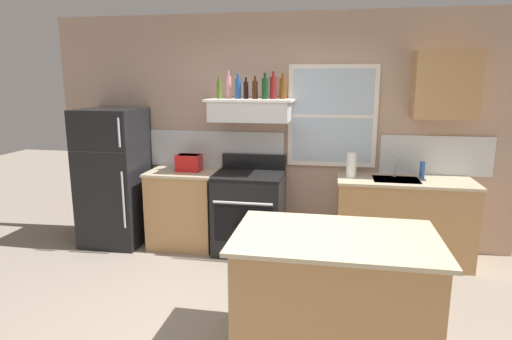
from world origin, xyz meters
The scene contains 20 objects.
back_wall centered at (0.03, 2.23, 1.35)m, with size 5.40×0.11×2.70m.
refrigerator centered at (-1.90, 1.84, 0.81)m, with size 0.70×0.72×1.62m.
counter_left_of_stove centered at (-1.05, 1.90, 0.46)m, with size 0.79×0.63×0.91m.
toaster centered at (-0.98, 1.92, 1.01)m, with size 0.30×0.20×0.19m.
stove_range centered at (-0.25, 1.86, 0.46)m, with size 0.76×0.69×1.09m.
range_hood_shelf centered at (-0.25, 1.96, 1.62)m, with size 0.96×0.52×0.24m.
bottle_olive_oil_square centered at (-0.61, 1.95, 1.85)m, with size 0.06×0.06×0.25m.
bottle_rose_pink centered at (-0.52, 2.00, 1.88)m, with size 0.07×0.07×0.31m.
bottle_blue_liqueur centered at (-0.40, 1.98, 1.86)m, with size 0.07×0.07×0.27m.
bottle_balsamic_dark centered at (-0.30, 1.97, 1.84)m, with size 0.06×0.06×0.24m.
bottle_brown_stout centered at (-0.20, 1.95, 1.85)m, with size 0.06×0.06×0.25m.
bottle_dark_green_wine centered at (-0.09, 1.95, 1.86)m, with size 0.07×0.07×0.28m.
bottle_red_label_wine centered at (0.00, 1.98, 1.87)m, with size 0.07×0.07×0.30m.
bottle_amber_wine centered at (0.10, 2.02, 1.86)m, with size 0.07×0.07×0.28m.
counter_right_with_sink centered at (1.45, 1.90, 0.46)m, with size 1.43×0.63×0.91m.
sink_faucet centered at (1.35, 2.00, 1.08)m, with size 0.03×0.17×0.28m.
paper_towel_roll centered at (0.88, 1.90, 1.04)m, with size 0.11×0.11×0.27m, color white.
dish_soap_bottle centered at (1.63, 2.00, 1.00)m, with size 0.06×0.06×0.18m, color blue.
kitchen_island centered at (0.72, 0.05, 0.46)m, with size 1.40×0.90×0.91m.
upper_cabinet_right centered at (1.80, 2.04, 1.90)m, with size 0.64×0.32×0.70m.
Camera 1 is at (0.68, -2.80, 1.95)m, focal length 30.23 mm.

